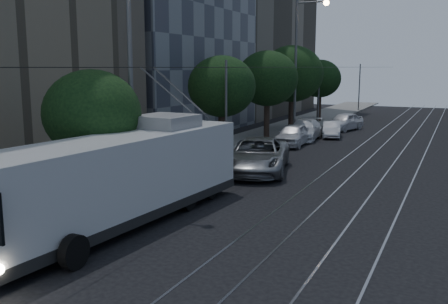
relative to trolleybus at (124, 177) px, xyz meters
name	(u,v)px	position (x,y,z in m)	size (l,w,h in m)	color
ground	(241,230)	(4.10, 1.15, -1.71)	(120.00, 120.00, 0.00)	black
sidewalk	(255,140)	(-3.40, 21.15, -1.63)	(5.00, 90.00, 0.15)	slate
tram_rails	(391,150)	(6.60, 21.15, -1.70)	(4.52, 90.00, 0.02)	#93939B
overhead_wires	(288,96)	(-0.87, 21.15, 1.76)	(2.23, 90.00, 6.00)	black
trolleybus	(124,177)	(0.00, 0.00, 0.00)	(3.46, 12.48, 5.63)	silver
pickup_silver	(258,155)	(1.02, 10.43, -0.79)	(3.04, 6.59, 1.83)	gray
car_white_a	(293,135)	(-0.09, 20.15, -0.92)	(1.87, 4.64, 1.58)	silver
car_white_b	(304,130)	(-0.20, 23.39, -0.93)	(2.19, 5.38, 1.56)	silver
car_white_c	(332,129)	(1.40, 25.65, -1.08)	(1.34, 3.85, 1.27)	silver
car_white_d	(344,121)	(1.37, 30.65, -0.92)	(1.87, 4.64, 1.58)	silver
tree_1	(92,114)	(-2.40, 1.30, 2.07)	(3.85, 3.85, 5.53)	#2F201A
tree_2	(222,87)	(-2.40, 13.10, 2.72)	(4.12, 4.12, 6.31)	#2F201A
tree_3	(267,79)	(-2.90, 22.21, 3.02)	(4.73, 4.73, 6.87)	#2F201A
tree_4	(292,74)	(-2.90, 28.31, 3.30)	(5.49, 5.49, 7.50)	#2F201A
tree_5	(320,79)	(-2.40, 36.03, 2.72)	(4.23, 4.23, 6.36)	#2F201A
streetlamp_near	(139,61)	(-0.98, 2.51, 4.16)	(2.36, 0.44, 9.71)	slate
streetlamp_far	(301,55)	(-0.92, 24.39, 4.83)	(2.62, 0.44, 10.95)	slate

